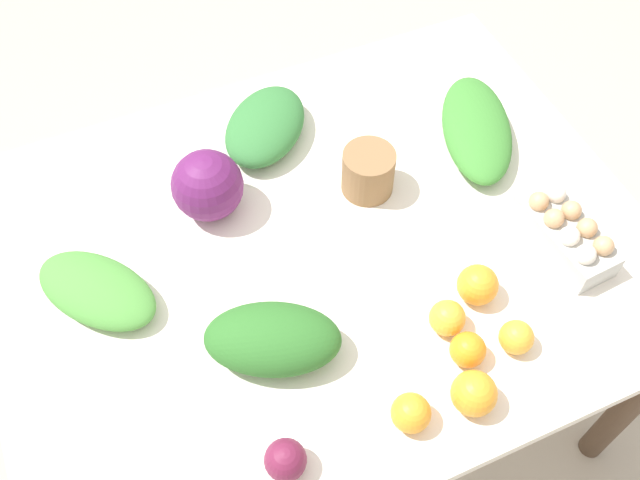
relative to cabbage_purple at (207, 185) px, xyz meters
The scene contains 16 objects.
ground_plane 0.83m from the cabbage_purple, 133.33° to the left, with size 8.00×8.00×0.00m, color #B2A899.
dining_table 0.29m from the cabbage_purple, 133.33° to the left, with size 1.33×1.03×0.72m.
cabbage_purple is the anchor object (origin of this frame).
egg_carton 0.73m from the cabbage_purple, 149.06° to the left, with size 0.11×0.23×0.09m.
paper_bag 0.34m from the cabbage_purple, 165.87° to the left, with size 0.11×0.11×0.10m, color olive.
greens_bunch_dandelion 0.36m from the cabbage_purple, 89.72° to the left, with size 0.25×0.14×0.10m, color #2D6B28.
greens_bunch_beet_tops 0.61m from the cabbage_purple, behind, with size 0.32×0.15×0.07m, color #3D8433.
greens_bunch_kale 0.23m from the cabbage_purple, 141.93° to the right, with size 0.25×0.16×0.08m, color #337538.
greens_bunch_chard 0.30m from the cabbage_purple, 24.76° to the left, with size 0.26×0.14×0.06m, color #4C933D.
beet_root 0.57m from the cabbage_purple, 83.87° to the left, with size 0.07×0.07×0.07m, color maroon.
orange_0 0.60m from the cabbage_purple, 105.85° to the left, with size 0.07×0.07×0.07m, color orange.
orange_1 0.57m from the cabbage_purple, 134.29° to the left, with size 0.08×0.08×0.08m, color orange.
orange_2 0.61m from the cabbage_purple, 121.37° to the left, with size 0.07×0.07×0.07m, color orange.
orange_3 0.54m from the cabbage_purple, 125.06° to the left, with size 0.07×0.07×0.07m, color #F9A833.
orange_4 0.67m from the cabbage_purple, 127.68° to the left, with size 0.06×0.06×0.06m, color #F9A833.
orange_5 0.66m from the cabbage_purple, 115.15° to the left, with size 0.08×0.08×0.08m, color orange.
Camera 1 is at (0.33, 0.75, 1.92)m, focal length 40.00 mm.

